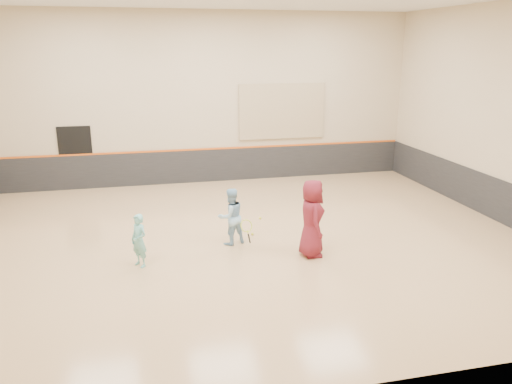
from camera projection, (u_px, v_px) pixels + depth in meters
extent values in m
cube|color=tan|center=(239.00, 244.00, 12.81)|extent=(15.00, 12.00, 0.20)
cube|color=#CBB694|center=(205.00, 99.00, 17.56)|extent=(15.00, 0.02, 6.00)
cube|color=#CBB694|center=(327.00, 193.00, 6.32)|extent=(15.00, 0.02, 6.00)
cube|color=#CBB694|center=(508.00, 115.00, 13.56)|extent=(0.02, 12.00, 6.00)
cube|color=#232326|center=(207.00, 166.00, 18.20)|extent=(14.90, 0.04, 1.20)
cube|color=#232326|center=(495.00, 199.00, 14.22)|extent=(0.04, 11.90, 1.20)
cube|color=#D85914|center=(207.00, 149.00, 18.01)|extent=(14.90, 0.03, 0.06)
cube|color=tan|center=(282.00, 111.00, 18.25)|extent=(3.20, 0.08, 2.00)
cube|color=black|center=(76.00, 158.00, 17.10)|extent=(1.10, 0.05, 2.20)
imported|color=#73C8C4|center=(139.00, 241.00, 11.15)|extent=(0.51, 0.53, 1.23)
imported|color=#99CAEC|center=(231.00, 216.00, 12.40)|extent=(0.85, 0.75, 1.44)
imported|color=maroon|center=(312.00, 218.00, 11.65)|extent=(0.67, 0.95, 1.85)
sphere|color=yellow|center=(252.00, 234.00, 13.14)|extent=(0.07, 0.07, 0.07)
sphere|color=yellow|center=(322.00, 209.00, 11.54)|extent=(0.07, 0.07, 0.07)
sphere|color=yellow|center=(260.00, 218.00, 14.36)|extent=(0.07, 0.07, 0.07)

